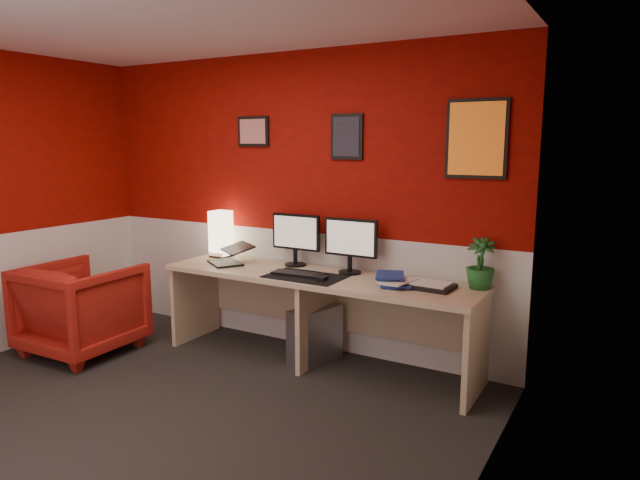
# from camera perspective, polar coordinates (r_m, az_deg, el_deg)

# --- Properties ---
(ground) EXTENTS (4.00, 3.50, 0.01)m
(ground) POSITION_cam_1_polar(r_m,az_deg,el_deg) (3.94, -17.30, -17.13)
(ground) COLOR black
(ground) RESTS_ON ground
(ceiling) EXTENTS (4.00, 3.50, 0.01)m
(ceiling) POSITION_cam_1_polar(r_m,az_deg,el_deg) (3.61, -19.44, 21.16)
(ceiling) COLOR white
(ceiling) RESTS_ON ground
(wall_back) EXTENTS (4.00, 0.01, 2.50)m
(wall_back) POSITION_cam_1_polar(r_m,az_deg,el_deg) (4.90, -2.92, 3.84)
(wall_back) COLOR #980E06
(wall_back) RESTS_ON ground
(wall_right) EXTENTS (0.01, 3.50, 2.50)m
(wall_right) POSITION_cam_1_polar(r_m,az_deg,el_deg) (2.48, 14.34, -2.27)
(wall_right) COLOR #980E06
(wall_right) RESTS_ON ground
(wainscot_back) EXTENTS (4.00, 0.01, 1.00)m
(wainscot_back) POSITION_cam_1_polar(r_m,az_deg,el_deg) (5.03, -2.88, -4.70)
(wainscot_back) COLOR silver
(wainscot_back) RESTS_ON ground
(wainscot_right) EXTENTS (0.01, 3.50, 1.00)m
(wainscot_right) POSITION_cam_1_polar(r_m,az_deg,el_deg) (2.74, 13.54, -17.80)
(wainscot_right) COLOR silver
(wainscot_right) RESTS_ON ground
(desk) EXTENTS (2.60, 0.65, 0.73)m
(desk) POSITION_cam_1_polar(r_m,az_deg,el_deg) (4.56, -0.32, -7.99)
(desk) COLOR tan
(desk) RESTS_ON ground
(shoji_lamp) EXTENTS (0.16, 0.16, 0.40)m
(shoji_lamp) POSITION_cam_1_polar(r_m,az_deg,el_deg) (5.19, -9.91, 0.48)
(shoji_lamp) COLOR #FFE5B2
(shoji_lamp) RESTS_ON desk
(laptop) EXTENTS (0.40, 0.37, 0.22)m
(laptop) POSITION_cam_1_polar(r_m,az_deg,el_deg) (4.90, -9.53, -1.12)
(laptop) COLOR black
(laptop) RESTS_ON desk
(monitor_left) EXTENTS (0.45, 0.06, 0.58)m
(monitor_left) POSITION_cam_1_polar(r_m,az_deg,el_deg) (4.75, -2.52, 0.85)
(monitor_left) COLOR black
(monitor_left) RESTS_ON desk
(monitor_right) EXTENTS (0.45, 0.06, 0.58)m
(monitor_right) POSITION_cam_1_polar(r_m,az_deg,el_deg) (4.46, 3.03, 0.28)
(monitor_right) COLOR black
(monitor_right) RESTS_ON desk
(desk_mat) EXTENTS (0.60, 0.38, 0.01)m
(desk_mat) POSITION_cam_1_polar(r_m,az_deg,el_deg) (4.40, -1.49, -3.68)
(desk_mat) COLOR black
(desk_mat) RESTS_ON desk
(keyboard) EXTENTS (0.43, 0.17, 0.02)m
(keyboard) POSITION_cam_1_polar(r_m,az_deg,el_deg) (4.43, -2.19, -3.41)
(keyboard) COLOR black
(keyboard) RESTS_ON desk_mat
(mouse) EXTENTS (0.07, 0.11, 0.03)m
(mouse) POSITION_cam_1_polar(r_m,az_deg,el_deg) (4.26, 0.23, -3.87)
(mouse) COLOR black
(mouse) RESTS_ON desk_mat
(book_bottom) EXTENTS (0.30, 0.35, 0.03)m
(book_bottom) POSITION_cam_1_polar(r_m,az_deg,el_deg) (4.18, 6.27, -4.27)
(book_bottom) COLOR navy
(book_bottom) RESTS_ON desk
(book_middle) EXTENTS (0.24, 0.30, 0.02)m
(book_middle) POSITION_cam_1_polar(r_m,az_deg,el_deg) (4.19, 6.65, -3.93)
(book_middle) COLOR silver
(book_middle) RESTS_ON book_bottom
(book_top) EXTENTS (0.29, 0.33, 0.03)m
(book_top) POSITION_cam_1_polar(r_m,az_deg,el_deg) (4.19, 5.63, -3.54)
(book_top) COLOR navy
(book_top) RESTS_ON book_middle
(zen_tray) EXTENTS (0.36, 0.27, 0.03)m
(zen_tray) POSITION_cam_1_polar(r_m,az_deg,el_deg) (4.14, 10.81, -4.54)
(zen_tray) COLOR black
(zen_tray) RESTS_ON desk
(potted_plant) EXTENTS (0.23, 0.23, 0.36)m
(potted_plant) POSITION_cam_1_polar(r_m,az_deg,el_deg) (4.17, 15.81, -2.27)
(potted_plant) COLOR #19591E
(potted_plant) RESTS_ON desk
(pc_tower) EXTENTS (0.31, 0.49, 0.45)m
(pc_tower) POSITION_cam_1_polar(r_m,az_deg,el_deg) (4.64, -0.51, -9.49)
(pc_tower) COLOR #99999E
(pc_tower) RESTS_ON ground
(armchair) EXTENTS (0.84, 0.86, 0.76)m
(armchair) POSITION_cam_1_polar(r_m,az_deg,el_deg) (5.21, -22.79, -6.30)
(armchair) COLOR #A61E15
(armchair) RESTS_ON ground
(art_left) EXTENTS (0.32, 0.02, 0.26)m
(art_left) POSITION_cam_1_polar(r_m,az_deg,el_deg) (5.07, -6.71, 10.78)
(art_left) COLOR red
(art_left) RESTS_ON wall_back
(art_center) EXTENTS (0.28, 0.02, 0.36)m
(art_center) POSITION_cam_1_polar(r_m,az_deg,el_deg) (4.59, 2.70, 10.32)
(art_center) COLOR black
(art_center) RESTS_ON wall_back
(art_right) EXTENTS (0.44, 0.02, 0.56)m
(art_right) POSITION_cam_1_polar(r_m,az_deg,el_deg) (4.22, 15.44, 9.76)
(art_right) COLOR orange
(art_right) RESTS_ON wall_back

